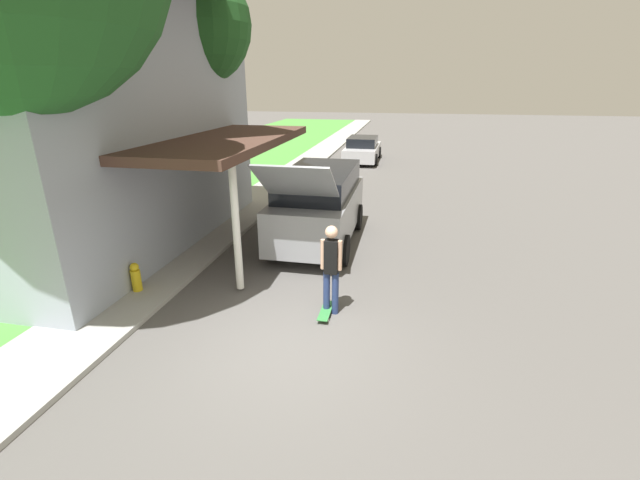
{
  "coord_description": "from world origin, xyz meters",
  "views": [
    {
      "loc": [
        1.95,
        -5.98,
        4.25
      ],
      "look_at": [
        0.11,
        2.88,
        0.9
      ],
      "focal_mm": 24.0,
      "sensor_mm": 36.0,
      "label": 1
    }
  ],
  "objects_px": {
    "car_down_street": "(363,149)",
    "lawn_tree_far": "(192,26)",
    "fire_hydrant": "(136,277)",
    "skateboard": "(326,311)",
    "suv_parked": "(319,204)",
    "skateboarder": "(331,265)"
  },
  "relations": [
    {
      "from": "lawn_tree_far",
      "to": "suv_parked",
      "type": "relative_size",
      "value": 1.43
    },
    {
      "from": "suv_parked",
      "to": "skateboard",
      "type": "xyz_separation_m",
      "value": [
        0.96,
        -3.9,
        -1.03
      ]
    },
    {
      "from": "skateboarder",
      "to": "skateboard",
      "type": "height_order",
      "value": "skateboarder"
    },
    {
      "from": "lawn_tree_far",
      "to": "suv_parked",
      "type": "height_order",
      "value": "lawn_tree_far"
    },
    {
      "from": "car_down_street",
      "to": "fire_hydrant",
      "type": "bearing_deg",
      "value": -99.29
    },
    {
      "from": "skateboard",
      "to": "fire_hydrant",
      "type": "distance_m",
      "value": 4.09
    },
    {
      "from": "car_down_street",
      "to": "fire_hydrant",
      "type": "height_order",
      "value": "car_down_street"
    },
    {
      "from": "car_down_street",
      "to": "skateboard",
      "type": "relative_size",
      "value": 5.62
    },
    {
      "from": "skateboarder",
      "to": "skateboard",
      "type": "xyz_separation_m",
      "value": [
        -0.08,
        -0.1,
        -0.93
      ]
    },
    {
      "from": "lawn_tree_far",
      "to": "skateboarder",
      "type": "distance_m",
      "value": 8.93
    },
    {
      "from": "suv_parked",
      "to": "car_down_street",
      "type": "xyz_separation_m",
      "value": [
        -0.28,
        13.47,
        -0.45
      ]
    },
    {
      "from": "suv_parked",
      "to": "skateboarder",
      "type": "relative_size",
      "value": 2.92
    },
    {
      "from": "car_down_street",
      "to": "skateboard",
      "type": "xyz_separation_m",
      "value": [
        1.24,
        -17.36,
        -0.59
      ]
    },
    {
      "from": "fire_hydrant",
      "to": "car_down_street",
      "type": "bearing_deg",
      "value": 80.71
    },
    {
      "from": "car_down_street",
      "to": "lawn_tree_far",
      "type": "bearing_deg",
      "value": -108.13
    },
    {
      "from": "skateboarder",
      "to": "fire_hydrant",
      "type": "distance_m",
      "value": 4.2
    },
    {
      "from": "lawn_tree_far",
      "to": "suv_parked",
      "type": "distance_m",
      "value": 6.46
    },
    {
      "from": "car_down_street",
      "to": "skateboard",
      "type": "bearing_deg",
      "value": -85.93
    },
    {
      "from": "suv_parked",
      "to": "car_down_street",
      "type": "bearing_deg",
      "value": 91.2
    },
    {
      "from": "suv_parked",
      "to": "fire_hydrant",
      "type": "relative_size",
      "value": 8.36
    },
    {
      "from": "lawn_tree_far",
      "to": "car_down_street",
      "type": "bearing_deg",
      "value": 71.87
    },
    {
      "from": "lawn_tree_far",
      "to": "fire_hydrant",
      "type": "relative_size",
      "value": 11.93
    }
  ]
}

